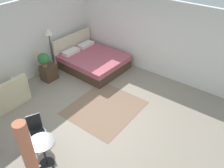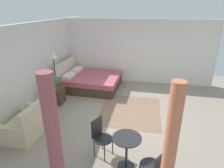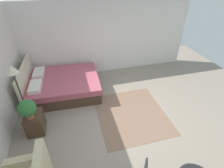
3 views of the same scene
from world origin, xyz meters
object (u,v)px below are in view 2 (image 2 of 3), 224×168
Objects in this scene: potted_plant at (54,81)px; bed at (90,81)px; cafe_chair_near_window at (100,134)px; couch at (29,123)px; nightstand at (57,96)px; cafe_chair_near_couch at (155,166)px; balcony_table at (127,147)px; floor_lamp at (53,60)px.

bed is at bearing -23.80° from potted_plant.
couch is at bearing 79.03° from cafe_chair_near_window.
cafe_chair_near_window is (-2.09, -2.05, 0.25)m from nightstand.
cafe_chair_near_couch is (-4.27, -2.52, 0.22)m from bed.
cafe_chair_near_couch is (-2.77, -3.21, 0.24)m from nightstand.
potted_plant is 0.61× the size of cafe_chair_near_couch.
cafe_chair_near_couch is (-0.39, -0.54, 0.00)m from balcony_table.
potted_plant is at bearing 168.57° from nightstand.
couch is 0.76× the size of floor_lamp.
potted_plant is 0.68× the size of balcony_table.
cafe_chair_near_couch is at bearing -108.66° from couch.
cafe_chair_near_couch reaches higher than balcony_table.
potted_plant is 0.30× the size of floor_lamp.
couch reaches higher than cafe_chair_near_window.
potted_plant is 4.20m from cafe_chair_near_couch.
nightstand is 0.73× the size of balcony_table.
cafe_chair_near_window is (-1.99, -2.07, -0.31)m from potted_plant.
cafe_chair_near_window reaches higher than balcony_table.
nightstand is at bearing 48.28° from balcony_table.
potted_plant is at bearing 156.20° from bed.
cafe_chair_near_window reaches higher than cafe_chair_near_couch.
potted_plant reaches higher than couch.
cafe_chair_near_couch is at bearing -149.43° from bed.
cafe_chair_near_couch is at bearing -132.89° from floor_lamp.
couch is 1.71m from nightstand.
potted_plant is at bearing 46.14° from cafe_chair_near_window.
couch is 1.44× the size of cafe_chair_near_window.
bed is at bearing -24.56° from nightstand.
bed is at bearing 27.03° from balcony_table.
balcony_table is (-2.28, -2.69, -0.32)m from potted_plant.
nightstand is 1.22m from floor_lamp.
nightstand is (1.70, 0.06, -0.02)m from couch.
couch is 2.41m from floor_lamp.
bed is at bearing 20.79° from cafe_chair_near_window.
balcony_table is 0.67m from cafe_chair_near_couch.
bed is at bearing 30.57° from cafe_chair_near_couch.
cafe_chair_near_window is at bearing -100.97° from couch.
cafe_chair_near_couch is at bearing -125.73° from balcony_table.
couch is 3.34m from cafe_chair_near_couch.
floor_lamp reaches higher than couch.
balcony_table is at bearing -130.29° from potted_plant.
floor_lamp is at bearing 42.16° from cafe_chair_near_window.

